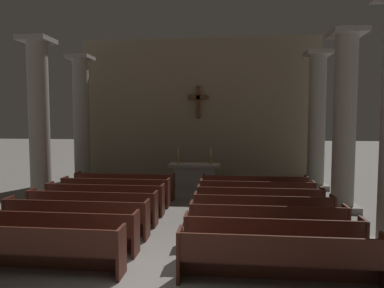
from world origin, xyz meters
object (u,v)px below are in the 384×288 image
at_px(pew_right_row_7, 254,189).
at_px(pew_left_row_3, 76,218).
at_px(pew_right_row_3, 267,224).
at_px(pew_right_row_6, 256,195).
at_px(pew_left_row_7, 125,186).
at_px(pew_right_row_1, 280,259).
at_px(pew_left_row_4, 92,207).
at_px(column_left_second, 39,124).
at_px(pew_left_row_6, 116,192).
at_px(candlestick_right, 211,159).
at_px(pew_left_row_5, 105,199).
at_px(pew_left_row_2, 56,231).
at_px(pew_left_row_1, 30,248).
at_px(column_right_third, 317,123).
at_px(altar, 195,175).
at_px(pew_right_row_4, 263,212).
at_px(pew_right_row_5, 259,203).
at_px(column_left_third, 82,123).
at_px(pew_right_row_2, 272,239).
at_px(candlestick_left, 178,158).
at_px(column_right_second, 344,125).

bearing_deg(pew_right_row_7, pew_left_row_3, -138.66).
xyz_separation_m(pew_right_row_3, pew_right_row_6, (0.00, 3.09, 0.00)).
bearing_deg(pew_left_row_7, pew_right_row_1, -52.84).
bearing_deg(pew_left_row_3, pew_left_row_4, 90.00).
bearing_deg(column_left_second, pew_left_row_4, -38.98).
xyz_separation_m(pew_left_row_6, pew_right_row_7, (4.68, 1.03, 0.00)).
xyz_separation_m(pew_left_row_6, candlestick_right, (3.04, 3.44, 0.75)).
xyz_separation_m(pew_left_row_6, column_left_second, (-2.70, 0.13, 2.27)).
bearing_deg(pew_left_row_5, pew_right_row_6, 12.40).
relative_size(pew_left_row_2, candlestick_right, 5.39).
height_order(pew_left_row_1, column_right_third, column_right_third).
height_order(pew_left_row_1, altar, altar).
xyz_separation_m(pew_right_row_1, candlestick_right, (-1.64, 8.58, 0.75)).
bearing_deg(pew_right_row_4, column_left_second, 163.50).
distance_m(pew_left_row_3, pew_left_row_4, 1.03).
xyz_separation_m(pew_right_row_4, pew_right_row_7, (0.00, 3.09, 0.00)).
distance_m(pew_left_row_4, pew_right_row_5, 4.79).
xyz_separation_m(pew_left_row_5, column_left_third, (-2.70, 4.64, 2.27)).
xyz_separation_m(pew_left_row_4, column_left_third, (-2.70, 5.67, 2.27)).
xyz_separation_m(pew_left_row_3, pew_left_row_5, (0.00, 2.06, 0.00)).
xyz_separation_m(pew_left_row_3, pew_right_row_6, (4.68, 3.09, 0.00)).
xyz_separation_m(pew_left_row_1, column_right_third, (7.38, 8.76, 2.27)).
height_order(column_right_third, altar, column_right_third).
bearing_deg(pew_right_row_5, pew_left_row_6, 167.60).
bearing_deg(altar, pew_left_row_5, -117.64).
relative_size(pew_right_row_2, pew_right_row_5, 1.00).
bearing_deg(pew_left_row_7, pew_left_row_5, -90.00).
distance_m(pew_left_row_2, column_left_third, 8.50).
distance_m(pew_right_row_5, column_left_third, 9.01).
xyz_separation_m(pew_left_row_1, pew_left_row_4, (0.00, 3.09, 0.00)).
bearing_deg(pew_left_row_3, pew_left_row_6, 90.00).
distance_m(pew_right_row_2, pew_right_row_6, 4.12).
height_order(pew_right_row_1, column_right_third, column_right_third).
bearing_deg(pew_right_row_2, altar, 107.21).
distance_m(pew_left_row_2, candlestick_left, 7.77).
bearing_deg(pew_right_row_6, pew_right_row_5, -90.00).
relative_size(column_left_second, column_right_third, 1.00).
bearing_deg(pew_right_row_3, pew_left_row_6, 146.59).
distance_m(pew_left_row_1, candlestick_right, 9.14).
bearing_deg(column_left_third, pew_right_row_3, -42.25).
bearing_deg(pew_left_row_4, pew_left_row_2, -90.00).
bearing_deg(pew_right_row_4, column_right_third, 64.55).
xyz_separation_m(candlestick_left, candlestick_right, (1.40, 0.00, 0.00)).
height_order(pew_left_row_5, pew_right_row_3, same).
relative_size(pew_left_row_5, candlestick_right, 5.39).
relative_size(pew_right_row_1, candlestick_right, 5.39).
relative_size(pew_left_row_5, column_right_second, 0.64).
relative_size(pew_right_row_3, pew_right_row_5, 1.00).
height_order(pew_left_row_4, pew_right_row_3, same).
xyz_separation_m(pew_left_row_7, column_right_third, (7.38, 2.59, 2.27)).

